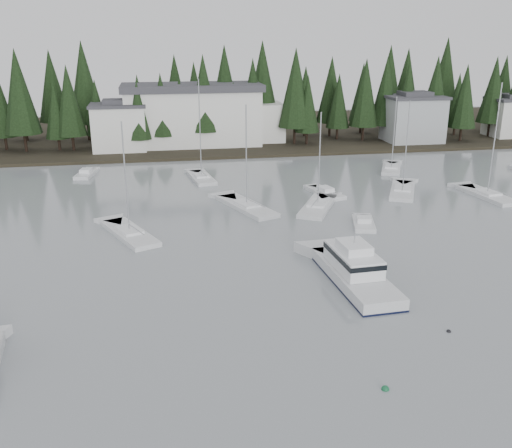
{
  "coord_description": "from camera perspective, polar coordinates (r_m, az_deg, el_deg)",
  "views": [
    {
      "loc": [
        -11.97,
        -22.9,
        20.0
      ],
      "look_at": [
        -2.82,
        28.43,
        2.5
      ],
      "focal_mm": 40.0,
      "sensor_mm": 36.0,
      "label": 1
    }
  ],
  "objects": [
    {
      "name": "ground",
      "position": [
        32.67,
        14.64,
        -19.89
      ],
      "size": [
        260.0,
        260.0,
        0.0
      ],
      "primitive_type": "plane",
      "color": "gray",
      "rests_on": "ground"
    },
    {
      "name": "far_shore_land",
      "position": [
        122.14,
        -4.4,
        9.08
      ],
      "size": [
        240.0,
        54.0,
        1.0
      ],
      "primitive_type": "cube",
      "color": "black",
      "rests_on": "ground"
    },
    {
      "name": "conifer_treeline",
      "position": [
        111.37,
        -3.81,
        8.17
      ],
      "size": [
        200.0,
        22.0,
        20.0
      ],
      "primitive_type": null,
      "color": "black",
      "rests_on": "ground"
    },
    {
      "name": "house_west",
      "position": [
        103.23,
        -13.53,
        9.5
      ],
      "size": [
        9.54,
        7.42,
        8.75
      ],
      "color": "silver",
      "rests_on": "ground"
    },
    {
      "name": "house_east_a",
      "position": [
        112.74,
        15.43,
        10.21
      ],
      "size": [
        10.6,
        8.48,
        9.25
      ],
      "color": "#999EA0",
      "rests_on": "ground"
    },
    {
      "name": "harbor_inn",
      "position": [
        106.58,
        -5.26,
        10.81
      ],
      "size": [
        29.5,
        11.5,
        10.9
      ],
      "color": "silver",
      "rests_on": "ground"
    },
    {
      "name": "cabin_cruiser_center",
      "position": [
        48.97,
        9.82,
        -4.84
      ],
      "size": [
        4.4,
        12.27,
        5.19
      ],
      "rotation": [
        0.0,
        0.0,
        1.63
      ],
      "color": "silver",
      "rests_on": "ground"
    },
    {
      "name": "sailboat_1",
      "position": [
        68.48,
        -0.95,
        1.62
      ],
      "size": [
        6.45,
        10.86,
        12.87
      ],
      "rotation": [
        0.0,
        0.0,
        1.93
      ],
      "color": "silver",
      "rests_on": "ground"
    },
    {
      "name": "sailboat_3",
      "position": [
        90.37,
        13.37,
        5.3
      ],
      "size": [
        5.91,
        8.72,
        11.64
      ],
      "rotation": [
        0.0,
        0.0,
        1.14
      ],
      "color": "silver",
      "rests_on": "ground"
    },
    {
      "name": "sailboat_4",
      "position": [
        77.85,
        14.44,
        3.12
      ],
      "size": [
        6.95,
        10.03,
        12.5
      ],
      "rotation": [
        0.0,
        0.0,
        1.12
      ],
      "color": "silver",
      "rests_on": "ground"
    },
    {
      "name": "sailboat_5",
      "position": [
        68.97,
        6.2,
        1.64
      ],
      "size": [
        7.21,
        10.1,
        12.01
      ],
      "rotation": [
        0.0,
        0.0,
        1.09
      ],
      "color": "silver",
      "rests_on": "ground"
    },
    {
      "name": "sailboat_7",
      "position": [
        79.16,
        22.1,
        2.59
      ],
      "size": [
        3.98,
        9.71,
        14.89
      ],
      "rotation": [
        0.0,
        0.0,
        1.69
      ],
      "color": "silver",
      "rests_on": "ground"
    },
    {
      "name": "sailboat_8",
      "position": [
        82.57,
        -5.47,
        4.52
      ],
      "size": [
        3.83,
        8.51,
        14.61
      ],
      "rotation": [
        0.0,
        0.0,
        1.71
      ],
      "color": "silver",
      "rests_on": "ground"
    },
    {
      "name": "sailboat_10",
      "position": [
        60.71,
        -12.51,
        -1.08
      ],
      "size": [
        6.54,
        10.18,
        12.39
      ],
      "rotation": [
        0.0,
        0.0,
        1.98
      ],
      "color": "silver",
      "rests_on": "ground"
    },
    {
      "name": "runabout_1",
      "position": [
        63.31,
        10.7,
        -0.07
      ],
      "size": [
        3.49,
        5.63,
        1.42
      ],
      "rotation": [
        0.0,
        0.0,
        1.31
      ],
      "color": "silver",
      "rests_on": "ground"
    },
    {
      "name": "runabout_3",
      "position": [
        88.16,
        -16.6,
        4.75
      ],
      "size": [
        3.23,
        6.24,
        1.42
      ],
      "rotation": [
        0.0,
        0.0,
        1.39
      ],
      "color": "silver",
      "rests_on": "ground"
    },
    {
      "name": "runabout_4",
      "position": [
        74.9,
        6.94,
        3.03
      ],
      "size": [
        3.88,
        6.97,
        1.42
      ],
      "rotation": [
        0.0,
        0.0,
        1.84
      ],
      "color": "silver",
      "rests_on": "ground"
    },
    {
      "name": "mooring_buoy_green",
      "position": [
        35.9,
        12.79,
        -15.83
      ],
      "size": [
        0.48,
        0.48,
        0.48
      ],
      "primitive_type": "sphere",
      "color": "#145933",
      "rests_on": "ground"
    },
    {
      "name": "mooring_buoy_dark",
      "position": [
        43.1,
        18.71,
        -10.17
      ],
      "size": [
        0.34,
        0.34,
        0.34
      ],
      "primitive_type": "sphere",
      "color": "black",
      "rests_on": "ground"
    }
  ]
}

